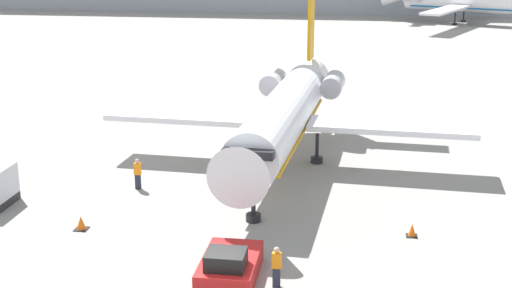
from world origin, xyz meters
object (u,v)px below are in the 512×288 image
at_px(worker_by_wing, 138,173).
at_px(traffic_cone_left, 81,223).
at_px(pushback_tug, 230,266).
at_px(traffic_cone_right, 412,230).
at_px(airplane_main, 286,111).
at_px(airplane_parked_far_left, 466,0).
at_px(worker_near_tug, 277,266).

distance_m(worker_by_wing, traffic_cone_left, 6.45).
height_order(pushback_tug, traffic_cone_right, pushback_tug).
height_order(airplane_main, traffic_cone_left, airplane_main).
height_order(traffic_cone_left, traffic_cone_right, traffic_cone_left).
bearing_deg(airplane_main, worker_by_wing, -143.30).
xyz_separation_m(airplane_main, traffic_cone_left, (-9.13, -12.38, -3.27)).
bearing_deg(airplane_parked_far_left, airplane_main, -104.88).
xyz_separation_m(pushback_tug, traffic_cone_right, (8.17, 5.81, -0.28)).
relative_size(airplane_main, traffic_cone_right, 39.73).
xyz_separation_m(airplane_main, worker_by_wing, (-8.11, -6.05, -2.63)).
relative_size(worker_by_wing, traffic_cone_left, 2.58).
bearing_deg(airplane_parked_far_left, traffic_cone_right, -98.76).
xyz_separation_m(airplane_main, worker_near_tug, (1.48, -17.08, -2.64)).
bearing_deg(airplane_main, pushback_tug, -92.23).
relative_size(pushback_tug, traffic_cone_right, 6.35).
bearing_deg(traffic_cone_right, traffic_cone_left, -174.50).
xyz_separation_m(airplane_main, pushback_tug, (-0.65, -16.59, -3.02)).
distance_m(pushback_tug, worker_by_wing, 12.93).
bearing_deg(traffic_cone_left, traffic_cone_right, 5.50).
xyz_separation_m(traffic_cone_left, airplane_parked_far_left, (30.99, 94.65, 3.72)).
bearing_deg(airplane_parked_far_left, traffic_cone_left, -108.13).
xyz_separation_m(worker_by_wing, traffic_cone_left, (-1.02, -6.34, -0.64)).
bearing_deg(airplane_parked_far_left, pushback_tug, -102.82).
distance_m(airplane_main, traffic_cone_right, 13.55).
height_order(worker_near_tug, airplane_parked_far_left, airplane_parked_far_left).
relative_size(traffic_cone_left, traffic_cone_right, 1.09).
relative_size(pushback_tug, worker_by_wing, 2.27).
bearing_deg(pushback_tug, airplane_main, 87.77).
bearing_deg(airplane_main, worker_near_tug, -85.06).
xyz_separation_m(pushback_tug, traffic_cone_left, (-8.49, 4.21, -0.25)).
relative_size(pushback_tug, worker_near_tug, 2.28).
relative_size(traffic_cone_left, airplane_parked_far_left, 0.02).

